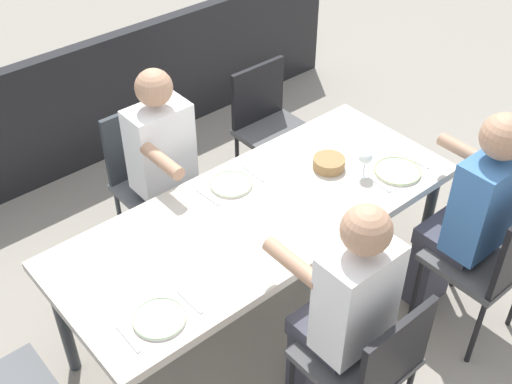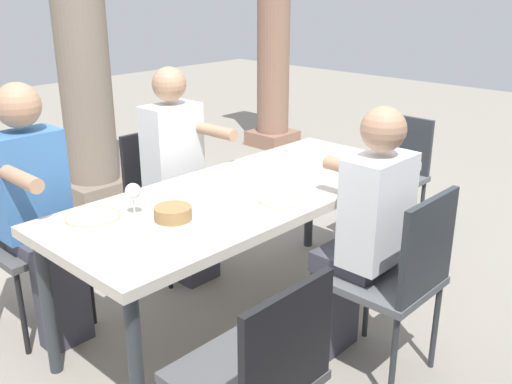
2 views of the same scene
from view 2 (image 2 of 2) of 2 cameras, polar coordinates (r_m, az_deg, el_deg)
name	(u,v)px [view 2 (image 2 of 2)]	position (r m, az deg, el deg)	size (l,w,h in m)	color
ground_plane	(248,317)	(3.32, -0.83, -12.16)	(16.00, 16.00, 0.00)	gray
dining_table	(247,202)	(3.01, -0.90, -0.94)	(2.10, 0.85, 0.76)	beige
chair_west_north	(25,228)	(3.29, -21.72, -3.30)	(0.44, 0.44, 0.94)	#4F4F50
chair_west_south	(259,372)	(2.07, 0.32, -17.22)	(0.44, 0.44, 0.88)	#4F4F50
chair_mid_north	(164,190)	(3.73, -9.03, 0.20)	(0.44, 0.44, 0.88)	#4F4F50
chair_mid_south	(400,273)	(2.69, 13.91, -7.76)	(0.44, 0.44, 0.93)	#5B5E61
chair_head_east	(393,170)	(4.18, 13.26, 2.16)	(0.44, 0.44, 0.88)	#5B5E61
diner_woman_green	(37,207)	(3.07, -20.66, -1.38)	(0.35, 0.50, 1.32)	#3F3F4C
diner_man_white	(180,169)	(3.54, -7.42, 2.25)	(0.35, 0.49, 1.30)	#3F3F4C
diner_guest_third	(363,232)	(2.72, 10.47, -3.85)	(0.35, 0.49, 1.27)	#3F3F4C
stone_column_centre	(78,14)	(4.95, -17.01, 16.32)	(0.55, 0.55, 3.08)	gray
stone_column_far	(274,20)	(6.44, 1.74, 16.49)	(0.46, 0.46, 2.78)	#936B56
plate_0	(93,217)	(2.72, -15.71, -2.40)	(0.25, 0.25, 0.02)	silver
wine_glass_0	(133,192)	(2.68, -11.96, -0.02)	(0.07, 0.07, 0.15)	white
fork_0	(62,228)	(2.66, -18.43, -3.38)	(0.02, 0.17, 0.01)	silver
spoon_0	(121,209)	(2.79, -13.09, -1.68)	(0.02, 0.17, 0.01)	silver
plate_1	(281,201)	(2.81, 2.50, -0.88)	(0.22, 0.22, 0.02)	white
fork_1	(260,210)	(2.71, 0.41, -1.82)	(0.02, 0.17, 0.01)	silver
spoon_1	(301,194)	(2.92, 4.42, -0.22)	(0.02, 0.17, 0.01)	silver
plate_2	(302,149)	(3.68, 4.52, 4.18)	(0.22, 0.22, 0.02)	white
fork_2	(286,155)	(3.57, 3.00, 3.62)	(0.02, 0.17, 0.01)	silver
spoon_2	(317,146)	(3.80, 5.95, 4.53)	(0.02, 0.17, 0.01)	silver
bread_basket	(173,213)	(2.64, -8.14, -2.06)	(0.17, 0.17, 0.06)	#9E7547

